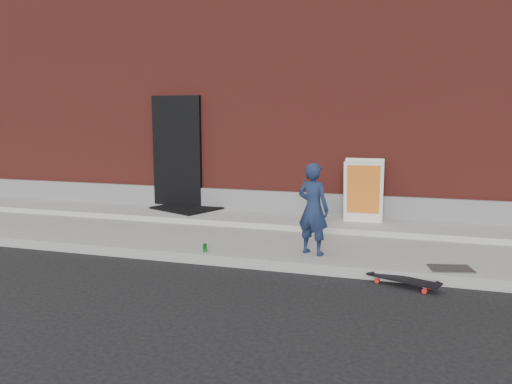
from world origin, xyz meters
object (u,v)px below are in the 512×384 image
(skateboard, at_px, (403,280))
(soda_can, at_px, (205,248))
(pizza_sign, at_px, (364,190))
(child, at_px, (313,209))

(skateboard, relative_size, soda_can, 7.76)
(soda_can, bearing_deg, pizza_sign, 48.73)
(skateboard, height_order, soda_can, soda_can)
(pizza_sign, bearing_deg, soda_can, -131.27)
(skateboard, distance_m, soda_can, 2.82)
(skateboard, distance_m, pizza_sign, 2.84)
(child, relative_size, pizza_sign, 1.18)
(child, xyz_separation_m, soda_can, (-1.53, -0.34, -0.60))
(child, distance_m, skateboard, 1.59)
(child, distance_m, soda_can, 1.68)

